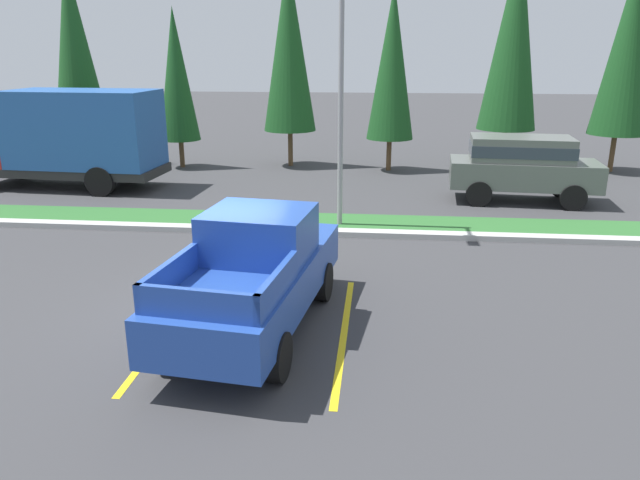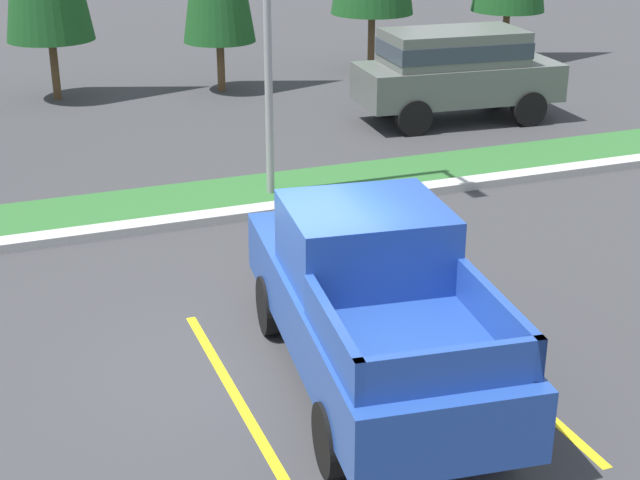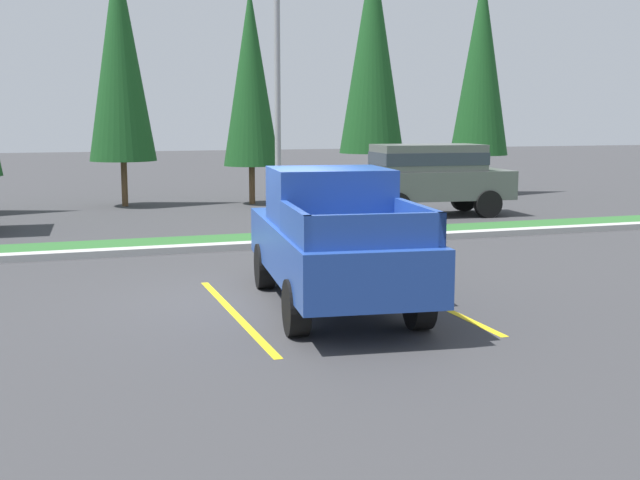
{
  "view_description": "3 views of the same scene",
  "coord_description": "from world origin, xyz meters",
  "px_view_note": "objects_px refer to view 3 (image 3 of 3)",
  "views": [
    {
      "loc": [
        3.01,
        -10.31,
        4.74
      ],
      "look_at": [
        1.87,
        1.0,
        1.13
      ],
      "focal_mm": 33.85,
      "sensor_mm": 36.0,
      "label": 1
    },
    {
      "loc": [
        -3.1,
        -9.52,
        5.71
      ],
      "look_at": [
        0.74,
        0.39,
        1.39
      ],
      "focal_mm": 53.07,
      "sensor_mm": 36.0,
      "label": 2
    },
    {
      "loc": [
        -3.15,
        -12.18,
        2.86
      ],
      "look_at": [
        0.72,
        -0.7,
        1.03
      ],
      "focal_mm": 45.36,
      "sensor_mm": 36.0,
      "label": 3
    }
  ],
  "objects_px": {
    "suv_distant": "(430,174)",
    "cypress_tree_rightmost": "(372,50)",
    "cypress_tree_far_right": "(481,63)",
    "pickup_truck_main": "(333,239)",
    "cypress_tree_right_inner": "(251,77)",
    "cypress_tree_center": "(120,55)",
    "street_light": "(279,55)"
  },
  "relations": [
    {
      "from": "suv_distant",
      "to": "cypress_tree_far_right",
      "type": "bearing_deg",
      "value": 49.55
    },
    {
      "from": "cypress_tree_center",
      "to": "cypress_tree_rightmost",
      "type": "relative_size",
      "value": 0.92
    },
    {
      "from": "pickup_truck_main",
      "to": "cypress_tree_center",
      "type": "bearing_deg",
      "value": 96.25
    },
    {
      "from": "suv_distant",
      "to": "cypress_tree_rightmost",
      "type": "height_order",
      "value": "cypress_tree_rightmost"
    },
    {
      "from": "suv_distant",
      "to": "cypress_tree_center",
      "type": "distance_m",
      "value": 10.63
    },
    {
      "from": "cypress_tree_center",
      "to": "cypress_tree_right_inner",
      "type": "distance_m",
      "value": 4.23
    },
    {
      "from": "street_light",
      "to": "cypress_tree_right_inner",
      "type": "distance_m",
      "value": 8.6
    },
    {
      "from": "pickup_truck_main",
      "to": "cypress_tree_rightmost",
      "type": "bearing_deg",
      "value": 65.86
    },
    {
      "from": "pickup_truck_main",
      "to": "street_light",
      "type": "bearing_deg",
      "value": 81.23
    },
    {
      "from": "suv_distant",
      "to": "pickup_truck_main",
      "type": "bearing_deg",
      "value": -123.36
    },
    {
      "from": "pickup_truck_main",
      "to": "cypress_tree_right_inner",
      "type": "relative_size",
      "value": 0.76
    },
    {
      "from": "street_light",
      "to": "cypress_tree_rightmost",
      "type": "xyz_separation_m",
      "value": [
        6.12,
        9.42,
        1.0
      ]
    },
    {
      "from": "cypress_tree_far_right",
      "to": "cypress_tree_rightmost",
      "type": "bearing_deg",
      "value": 175.92
    },
    {
      "from": "cypress_tree_center",
      "to": "cypress_tree_right_inner",
      "type": "height_order",
      "value": "cypress_tree_center"
    },
    {
      "from": "pickup_truck_main",
      "to": "street_light",
      "type": "height_order",
      "value": "street_light"
    },
    {
      "from": "street_light",
      "to": "cypress_tree_rightmost",
      "type": "height_order",
      "value": "cypress_tree_rightmost"
    },
    {
      "from": "pickup_truck_main",
      "to": "street_light",
      "type": "distance_m",
      "value": 7.31
    },
    {
      "from": "suv_distant",
      "to": "street_light",
      "type": "relative_size",
      "value": 0.64
    },
    {
      "from": "cypress_tree_center",
      "to": "cypress_tree_rightmost",
      "type": "xyz_separation_m",
      "value": [
        8.83,
        0.32,
        0.4
      ]
    },
    {
      "from": "cypress_tree_center",
      "to": "suv_distant",
      "type": "bearing_deg",
      "value": -33.8
    },
    {
      "from": "pickup_truck_main",
      "to": "cypress_tree_right_inner",
      "type": "height_order",
      "value": "cypress_tree_right_inner"
    },
    {
      "from": "street_light",
      "to": "cypress_tree_rightmost",
      "type": "distance_m",
      "value": 11.28
    },
    {
      "from": "cypress_tree_right_inner",
      "to": "cypress_tree_far_right",
      "type": "height_order",
      "value": "cypress_tree_far_right"
    },
    {
      "from": "cypress_tree_rightmost",
      "to": "cypress_tree_right_inner",
      "type": "bearing_deg",
      "value": -168.67
    },
    {
      "from": "pickup_truck_main",
      "to": "street_light",
      "type": "relative_size",
      "value": 0.73
    },
    {
      "from": "cypress_tree_right_inner",
      "to": "suv_distant",
      "type": "bearing_deg",
      "value": -49.78
    },
    {
      "from": "cypress_tree_rightmost",
      "to": "cypress_tree_far_right",
      "type": "relative_size",
      "value": 1.08
    },
    {
      "from": "cypress_tree_right_inner",
      "to": "cypress_tree_far_right",
      "type": "xyz_separation_m",
      "value": [
        8.93,
        0.64,
        0.66
      ]
    },
    {
      "from": "street_light",
      "to": "cypress_tree_right_inner",
      "type": "bearing_deg",
      "value": 80.47
    },
    {
      "from": "suv_distant",
      "to": "cypress_tree_right_inner",
      "type": "relative_size",
      "value": 0.66
    },
    {
      "from": "cypress_tree_center",
      "to": "cypress_tree_far_right",
      "type": "bearing_deg",
      "value": 0.08
    },
    {
      "from": "pickup_truck_main",
      "to": "cypress_tree_center",
      "type": "relative_size",
      "value": 0.66
    }
  ]
}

